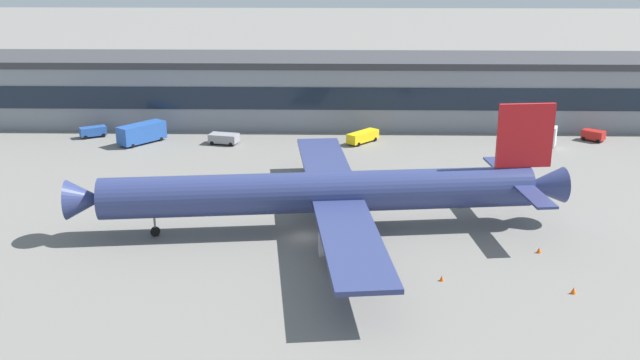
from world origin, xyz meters
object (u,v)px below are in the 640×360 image
Objects in this scene: airliner at (327,192)px; traffic_cone_0 at (442,278)px; belt_loader at (363,136)px; stair_truck at (537,135)px; fuel_truck at (141,133)px; baggage_tug at (594,135)px; follow_me_car at (94,131)px; traffic_cone_1 at (539,250)px; pushback_tractor at (224,138)px; traffic_cone_2 at (574,290)px.

airliner reaches higher than traffic_cone_0.
stair_truck is at bearing -2.87° from belt_loader.
fuel_truck reaches higher than belt_loader.
airliner reaches higher than baggage_tug.
stair_truck is 1.60× the size of baggage_tug.
follow_me_car is 81.22m from traffic_cone_1.
follow_me_car is 7.18× the size of traffic_cone_1.
baggage_tug is 6.07× the size of traffic_cone_1.
follow_me_car is 86.92m from baggage_tug.
follow_me_car is (-9.41, 3.92, -0.79)m from fuel_truck.
pushback_tractor is (-52.55, 0.12, -0.93)m from stair_truck.
stair_truck is 52.56m from pushback_tractor.
pushback_tractor is 0.86× the size of belt_loader.
traffic_cone_2 is (0.79, -9.83, 0.01)m from traffic_cone_1.
baggage_tug is 52.62m from traffic_cone_1.
pushback_tractor is at bearing 115.02° from airliner.
traffic_cone_0 is at bearing -60.17° from pushback_tractor.
belt_loader is at bearing -177.16° from baggage_tug.
traffic_cone_0 is at bearing -83.41° from belt_loader.
belt_loader is (47.19, -2.72, 0.06)m from follow_me_car.
follow_me_car is at bearing 176.71° from belt_loader.
baggage_tug is (77.51, 3.17, -0.80)m from fuel_truck.
traffic_cone_1 is (55.65, -44.69, -1.55)m from fuel_truck.
belt_loader is 10.24× the size of traffic_cone_0.
airliner is at bearing -64.98° from pushback_tractor.
pushback_tractor reaches higher than traffic_cone_0.
traffic_cone_0 is (43.92, -51.95, -1.58)m from fuel_truck.
follow_me_car is 88.04m from traffic_cone_2.
follow_me_car is at bearing 143.24° from traffic_cone_1.
belt_loader is (37.78, 1.20, -0.73)m from fuel_truck.
airliner is 98.45× the size of traffic_cone_0.
fuel_truck is at bearing 135.99° from traffic_cone_2.
traffic_cone_2 reaches higher than traffic_cone_0.
stair_truck is 9.74× the size of traffic_cone_1.
traffic_cone_0 is at bearing -46.33° from follow_me_car.
stair_truck reaches higher than belt_loader.
fuel_truck is (-66.75, 0.25, -0.10)m from stair_truck.
pushback_tractor is at bearing 127.83° from traffic_cone_2.
fuel_truck is 13.86× the size of traffic_cone_0.
stair_truck is 1.06× the size of belt_loader.
airliner is 14.60× the size of baggage_tug.
baggage_tug is (63.31, 3.30, 0.04)m from pushback_tractor.
pushback_tractor is 23.95m from follow_me_car.
follow_me_car is 6.93× the size of traffic_cone_2.
follow_me_car is at bearing 134.40° from airliner.
baggage_tug is 64.55m from traffic_cone_0.
follow_me_car is 47.26m from belt_loader.
belt_loader is (-28.97, 1.45, -0.83)m from stair_truck.
stair_truck is 1.23× the size of pushback_tractor.
fuel_truck is 37.81m from belt_loader.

